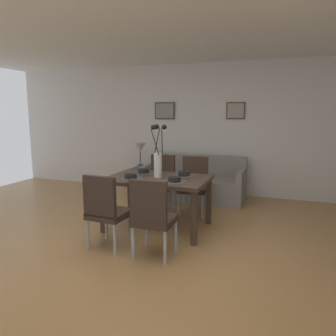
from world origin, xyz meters
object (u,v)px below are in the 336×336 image
Objects in this scene: framed_picture_left at (165,111)px; table_lamp at (140,150)px; bowl_near_left at (131,176)px; framed_picture_center at (236,111)px; dining_chair_far_right at (194,182)px; side_table at (141,181)px; dining_chair_near_left at (106,208)px; dining_chair_near_right at (161,179)px; dining_chair_far_left at (152,214)px; bowl_near_right at (143,171)px; bowl_far_right at (184,173)px; bowl_far_left at (174,179)px; dining_table at (158,183)px; centerpiece_vase at (158,157)px; sofa at (194,184)px.

table_lamp is at bearing -125.75° from framed_picture_left.
framed_picture_center reaches higher than bowl_near_left.
dining_chair_far_right is 1.77× the size of side_table.
bowl_near_left is (0.01, 0.67, 0.27)m from dining_chair_near_left.
dining_chair_near_right is at bearing -47.94° from side_table.
dining_chair_far_left is 3.52m from framed_picture_left.
bowl_near_right and bowl_far_right have the same top height.
bowl_far_right is (0.63, 0.00, 0.00)m from bowl_near_right.
bowl_far_left is 2.48m from side_table.
table_lamp reaches higher than bowl_near_right.
framed_picture_center reaches higher than bowl_far_right.
dining_chair_far_right is at bearing -107.45° from framed_picture_center.
bowl_far_left is at bearing -54.99° from table_lamp.
dining_chair_far_left is 2.13× the size of framed_picture_left.
side_table is at bearing 121.29° from dining_table.
table_lamp reaches higher than bowl_near_left.
dining_chair_near_right is at bearing 118.61° from bowl_far_left.
dining_chair_near_left is 2.77m from side_table.
dining_chair_near_right is at bearing 108.23° from centerpiece_vase.
table_lamp is at bearing -164.94° from framed_picture_center.
dining_chair_far_right is (0.61, 1.75, 0.00)m from dining_chair_near_left.
centerpiece_vase reaches higher than dining_chair_near_right.
bowl_far_right is at bearing -48.19° from side_table.
centerpiece_vase is at bearing -71.77° from dining_chair_near_right.
bowl_far_left is (0.61, -1.12, 0.27)m from dining_chair_near_right.
dining_chair_far_right is at bearing -53.77° from framed_picture_left.
bowl_far_left is (0.63, 0.00, 0.00)m from bowl_near_left.
centerpiece_vase reaches higher than dining_table.
bowl_near_right is 1.00× the size of bowl_far_left.
bowl_near_left is at bearing -119.22° from dining_chair_far_right.
framed_picture_left reaches higher than dining_chair_far_left.
side_table is 2.34m from framed_picture_center.
centerpiece_vase is at bearing -58.67° from side_table.
side_table is at bearing 116.98° from dining_chair_far_left.
dining_chair_far_right is 1.80× the size of table_lamp.
dining_chair_far_left reaches higher than sofa.
side_table is (-0.76, 2.66, -0.25)m from dining_chair_near_left.
dining_chair_far_left is 3.02m from side_table.
centerpiece_vase is at bearing -91.56° from sofa.
bowl_near_left is at bearing -145.64° from dining_table.
table_lamp is (-1.39, 1.56, 0.11)m from bowl_far_right.
framed_picture_center is (0.41, 2.47, 0.89)m from bowl_far_left.
side_table is 0.63m from table_lamp.
bowl_far_left is 0.43m from bowl_far_right.
dining_chair_far_left is at bearing -49.07° from bowl_near_left.
framed_picture_left is (-1.04, 2.47, 0.89)m from bowl_far_left.
framed_picture_left is at bearing 99.47° from bowl_near_left.
dining_chair_near_right is 1.31m from bowl_far_left.
sofa is (-0.24, 0.91, -0.23)m from dining_chair_far_right.
dining_chair_far_right reaches higher than bowl_near_right.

